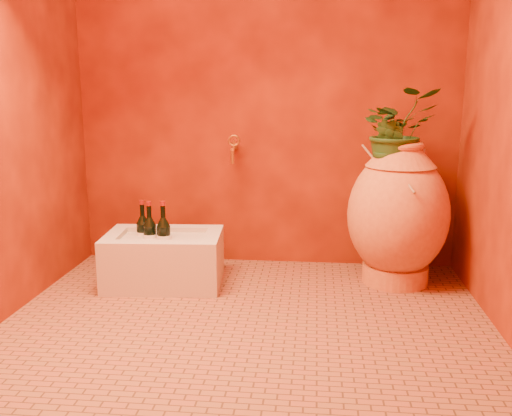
# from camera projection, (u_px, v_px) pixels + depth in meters

# --- Properties ---
(floor) EXTENTS (2.50, 2.50, 0.00)m
(floor) POSITION_uv_depth(u_px,v_px,m) (248.00, 318.00, 2.98)
(floor) COLOR brown
(floor) RESTS_ON ground
(wall_back) EXTENTS (2.50, 0.02, 2.50)m
(wall_back) POSITION_uv_depth(u_px,v_px,m) (266.00, 76.00, 3.68)
(wall_back) COLOR #511204
(wall_back) RESTS_ON ground
(amphora) EXTENTS (0.77, 0.77, 0.87)m
(amphora) POSITION_uv_depth(u_px,v_px,m) (398.00, 214.00, 3.43)
(amphora) COLOR #C87B38
(amphora) RESTS_ON floor
(stone_basin) EXTENTS (0.72, 0.51, 0.32)m
(stone_basin) POSITION_uv_depth(u_px,v_px,m) (164.00, 260.00, 3.46)
(stone_basin) COLOR beige
(stone_basin) RESTS_ON floor
(wine_bottle_a) EXTENTS (0.08, 0.08, 0.33)m
(wine_bottle_a) POSITION_uv_depth(u_px,v_px,m) (143.00, 234.00, 3.50)
(wine_bottle_a) COLOR black
(wine_bottle_a) RESTS_ON stone_basin
(wine_bottle_b) EXTENTS (0.08, 0.08, 0.34)m
(wine_bottle_b) POSITION_uv_depth(u_px,v_px,m) (150.00, 236.00, 3.44)
(wine_bottle_b) COLOR black
(wine_bottle_b) RESTS_ON stone_basin
(wine_bottle_c) EXTENTS (0.08, 0.08, 0.34)m
(wine_bottle_c) POSITION_uv_depth(u_px,v_px,m) (164.00, 238.00, 3.40)
(wine_bottle_c) COLOR black
(wine_bottle_c) RESTS_ON stone_basin
(wall_tap) EXTENTS (0.08, 0.16, 0.18)m
(wall_tap) POSITION_uv_depth(u_px,v_px,m) (234.00, 148.00, 3.71)
(wall_tap) COLOR #AD8228
(wall_tap) RESTS_ON wall_back
(plant_main) EXTENTS (0.53, 0.49, 0.50)m
(plant_main) POSITION_uv_depth(u_px,v_px,m) (397.00, 130.00, 3.35)
(plant_main) COLOR #1D4318
(plant_main) RESTS_ON amphora
(plant_side) EXTENTS (0.24, 0.25, 0.35)m
(plant_side) POSITION_uv_depth(u_px,v_px,m) (389.00, 149.00, 3.31)
(plant_side) COLOR #1D4318
(plant_side) RESTS_ON amphora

